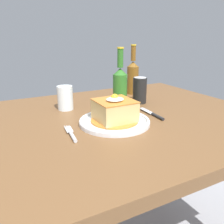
{
  "coord_description": "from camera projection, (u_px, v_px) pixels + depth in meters",
  "views": [
    {
      "loc": [
        -0.38,
        -0.81,
        1.07
      ],
      "look_at": [
        0.03,
        -0.05,
        0.79
      ],
      "focal_mm": 38.71,
      "sensor_mm": 36.0,
      "label": 1
    }
  ],
  "objects": [
    {
      "name": "fork",
      "position": [
        72.0,
        134.0,
        0.79
      ],
      "size": [
        0.03,
        0.14,
        0.01
      ],
      "color": "silver",
      "rests_on": "dining_table"
    },
    {
      "name": "beer_bottle_green",
      "position": [
        120.0,
        86.0,
        1.07
      ],
      "size": [
        0.06,
        0.06,
        0.27
      ],
      "color": "#2D6B23",
      "rests_on": "dining_table"
    },
    {
      "name": "beer_bottle_amber",
      "position": [
        133.0,
        76.0,
        1.32
      ],
      "size": [
        0.06,
        0.06,
        0.27
      ],
      "color": "brown",
      "rests_on": "dining_table"
    },
    {
      "name": "sandwich_meal",
      "position": [
        115.0,
        111.0,
        0.89
      ],
      "size": [
        0.18,
        0.18,
        0.1
      ],
      "color": "orange",
      "rests_on": "main_plate"
    },
    {
      "name": "soda_can",
      "position": [
        140.0,
        90.0,
        1.16
      ],
      "size": [
        0.07,
        0.07,
        0.12
      ],
      "color": "black",
      "rests_on": "dining_table"
    },
    {
      "name": "knife",
      "position": [
        154.0,
        115.0,
        0.98
      ],
      "size": [
        0.03,
        0.17,
        0.01
      ],
      "color": "#262628",
      "rests_on": "dining_table"
    },
    {
      "name": "drinking_glass",
      "position": [
        65.0,
        99.0,
        1.06
      ],
      "size": [
        0.07,
        0.07,
        0.1
      ],
      "color": "gold",
      "rests_on": "dining_table"
    },
    {
      "name": "dining_table",
      "position": [
        101.0,
        142.0,
        0.98
      ],
      "size": [
        1.35,
        0.95,
        0.75
      ],
      "color": "brown",
      "rests_on": "ground_plane"
    },
    {
      "name": "main_plate",
      "position": [
        115.0,
        121.0,
        0.9
      ],
      "size": [
        0.26,
        0.26,
        0.02
      ],
      "color": "white",
      "rests_on": "dining_table"
    }
  ]
}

